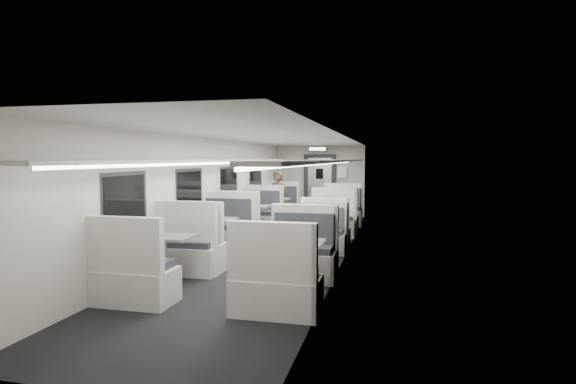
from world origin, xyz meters
The scene contains 19 objects.
room centered at (0.00, 0.00, 1.20)m, with size 3.24×12.24×2.64m.
booth_left_a centered at (-1.00, 3.51, 0.41)m, with size 1.14×2.31×1.23m.
booth_left_b centered at (-1.00, 1.28, 0.42)m, with size 1.16×2.34×1.25m.
booth_left_c centered at (-1.00, -1.18, 0.42)m, with size 1.15×2.34×1.25m.
booth_left_d centered at (-1.00, -2.98, 0.41)m, with size 1.12×2.27×1.21m.
booth_right_a centered at (1.00, 3.05, 0.41)m, with size 1.13×2.30×1.23m.
booth_right_b centered at (1.00, 1.29, 0.38)m, with size 1.04×2.11×1.13m.
booth_right_c centered at (1.00, -0.70, 0.35)m, with size 0.97×1.97×1.06m.
booth_right_d centered at (1.00, -2.96, 0.40)m, with size 1.11×2.26×1.21m.
passenger centered at (-0.63, 2.61, 0.82)m, with size 0.60×0.39×1.64m, color black.
window_a centered at (-1.49, 3.40, 1.35)m, with size 0.02×1.18×0.84m, color black.
window_b centered at (-1.49, 1.20, 1.35)m, with size 0.02×1.18×0.84m, color black.
window_c centered at (-1.49, -1.00, 1.35)m, with size 0.02×1.18×0.84m, color black.
window_d centered at (-1.49, -3.20, 1.35)m, with size 0.02×1.18×0.84m, color black.
luggage_rack_left centered at (-1.24, -0.30, 1.92)m, with size 0.46×10.40×0.09m.
luggage_rack_right centered at (1.24, -0.30, 1.92)m, with size 0.46×10.40×0.09m.
vestibule_door centered at (0.00, 5.93, 1.04)m, with size 1.10×0.13×2.10m.
exit_sign centered at (0.00, 5.44, 2.28)m, with size 0.62×0.12×0.16m.
wall_notice centered at (0.75, 5.92, 1.50)m, with size 0.32×0.02×0.40m, color white.
Camera 1 is at (2.40, -9.17, 1.97)m, focal length 28.00 mm.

